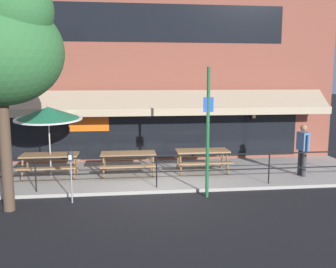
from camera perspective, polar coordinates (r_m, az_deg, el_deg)
The scene contains 12 objects.
ground_plane at distance 10.95m, azimuth -1.59°, elevation -9.10°, with size 120.00×120.00×0.00m, color black.
patio_deck at distance 12.85m, azimuth -2.42°, elevation -6.18°, with size 15.00×4.00×0.10m, color #ADA89E.
restaurant_building at distance 14.64m, azimuth -3.20°, elevation 10.38°, with size 15.00×1.60×7.62m.
patio_railing at distance 11.02m, azimuth -1.75°, elevation -4.66°, with size 13.84×0.04×0.97m.
picnic_table_left at distance 12.76m, azimuth -17.54°, elevation -3.66°, with size 1.80×1.42×0.76m.
picnic_table_centre at distance 12.47m, azimuth -6.07°, elevation -3.57°, with size 1.80×1.42×0.76m.
picnic_table_right at distance 12.91m, azimuth 5.24°, elevation -3.14°, with size 1.80×1.42×0.76m.
patio_umbrella_left at distance 12.61m, azimuth -17.78°, elevation 2.98°, with size 2.14×2.14×2.38m.
pedestrian_walking at distance 13.06m, azimuth 19.85°, elevation -1.92°, with size 0.31×0.61×1.71m.
parking_meter_near at distance 10.22m, azimuth -14.62°, elevation -4.00°, with size 0.15×0.16×1.42m.
street_sign_pole at distance 10.30m, azimuth 6.09°, elevation 0.38°, with size 0.28×0.09×3.62m.
street_tree_curbside at distance 9.87m, azimuth -24.01°, elevation 12.29°, with size 3.04×2.73×5.68m.
Camera 1 is at (-0.94, -10.38, 3.34)m, focal length 40.00 mm.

